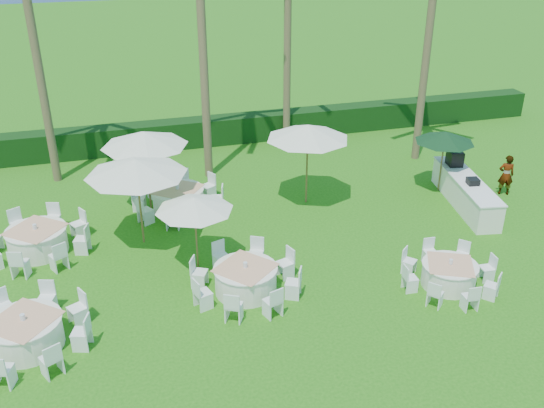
{
  "coord_description": "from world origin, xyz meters",
  "views": [
    {
      "loc": [
        -3.56,
        -13.81,
        9.88
      ],
      "look_at": [
        1.14,
        2.74,
        1.3
      ],
      "focal_mm": 40.0,
      "sensor_mm": 36.0,
      "label": 1
    }
  ],
  "objects": [
    {
      "name": "banquet_table_c",
      "position": [
        5.3,
        -1.16,
        0.37
      ],
      "size": [
        2.77,
        2.77,
        0.85
      ],
      "color": "white",
      "rests_on": "ground"
    },
    {
      "name": "palm_d",
      "position": [
        4.26,
        11.3,
        4.72
      ],
      "size": [
        4.24,
        4.37,
        8.53
      ],
      "color": "brown",
      "rests_on": "ground"
    },
    {
      "name": "banquet_table_d",
      "position": [
        -6.14,
        4.0,
        0.43
      ],
      "size": [
        3.22,
        3.22,
        0.98
      ],
      "color": "white",
      "rests_on": "ground"
    },
    {
      "name": "umbrella_b",
      "position": [
        -1.46,
        1.78,
        2.12
      ],
      "size": [
        2.29,
        2.29,
        2.32
      ],
      "color": "brown",
      "rests_on": "ground"
    },
    {
      "name": "umbrella_d",
      "position": [
        3.11,
        5.08,
        2.72
      ],
      "size": [
        2.96,
        2.96,
        2.99
      ],
      "color": "brown",
      "rests_on": "ground"
    },
    {
      "name": "umbrella_a",
      "position": [
        -2.91,
        3.73,
        2.64
      ],
      "size": [
        3.16,
        3.16,
        2.9
      ],
      "color": "brown",
      "rests_on": "ground"
    },
    {
      "name": "palm_b",
      "position": [
        -5.75,
        9.65,
        5.05
      ],
      "size": [
        4.18,
        4.39,
        9.18
      ],
      "color": "brown",
      "rests_on": "ground"
    },
    {
      "name": "staff_person",
      "position": [
        10.49,
        3.69,
        0.78
      ],
      "size": [
        0.67,
        0.56,
        1.57
      ],
      "primitive_type": "imported",
      "rotation": [
        0.0,
        0.0,
        2.77
      ],
      "color": "gray",
      "rests_on": "ground"
    },
    {
      "name": "banquet_table_a",
      "position": [
        -6.13,
        -0.71,
        0.42
      ],
      "size": [
        3.14,
        3.14,
        0.96
      ],
      "color": "white",
      "rests_on": "ground"
    },
    {
      "name": "banquet_table_b",
      "position": [
        -0.37,
        0.12,
        0.42
      ],
      "size": [
        3.1,
        3.1,
        0.95
      ],
      "color": "white",
      "rests_on": "ground"
    },
    {
      "name": "hedge",
      "position": [
        0.0,
        12.0,
        0.6
      ],
      "size": [
        34.0,
        1.0,
        1.2
      ],
      "primitive_type": "cube",
      "color": "black",
      "rests_on": "ground"
    },
    {
      "name": "umbrella_green",
      "position": [
        8.31,
        4.66,
        2.16
      ],
      "size": [
        2.2,
        2.2,
        2.37
      ],
      "color": "brown",
      "rests_on": "ground"
    },
    {
      "name": "buffet_table",
      "position": [
        8.56,
        3.3,
        0.55
      ],
      "size": [
        1.69,
        4.55,
        1.58
      ],
      "color": "white",
      "rests_on": "ground"
    },
    {
      "name": "palm_c",
      "position": [
        0.12,
        8.42,
        6.38
      ],
      "size": [
        4.38,
        4.22,
        11.79
      ],
      "color": "brown",
      "rests_on": "ground"
    },
    {
      "name": "banquet_table_e",
      "position": [
        -1.49,
        5.74,
        0.43
      ],
      "size": [
        3.23,
        3.23,
        0.98
      ],
      "color": "white",
      "rests_on": "ground"
    },
    {
      "name": "palm_e",
      "position": [
        9.02,
        7.87,
        5.1
      ],
      "size": [
        4.32,
        4.31,
        9.27
      ],
      "color": "brown",
      "rests_on": "ground"
    },
    {
      "name": "umbrella_c",
      "position": [
        -2.44,
        6.0,
        2.7
      ],
      "size": [
        2.97,
        2.97,
        2.96
      ],
      "color": "brown",
      "rests_on": "ground"
    },
    {
      "name": "ground",
      "position": [
        0.0,
        0.0,
        0.0
      ],
      "size": [
        120.0,
        120.0,
        0.0
      ],
      "primitive_type": "plane",
      "color": "#1D6110",
      "rests_on": "ground"
    }
  ]
}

